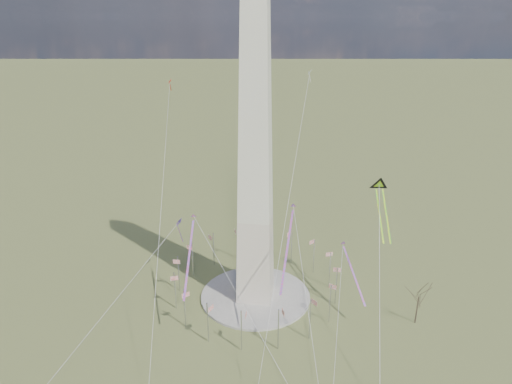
# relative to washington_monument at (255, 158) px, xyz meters

# --- Properties ---
(ground) EXTENTS (2000.00, 2000.00, 0.00)m
(ground) POSITION_rel_washington_monument_xyz_m (0.00, 0.00, -47.95)
(ground) COLOR #5D6432
(ground) RESTS_ON ground
(plaza) EXTENTS (36.00, 36.00, 0.80)m
(plaza) POSITION_rel_washington_monument_xyz_m (0.00, 0.00, -47.55)
(plaza) COLOR #9F9A91
(plaza) RESTS_ON ground
(washington_monument) EXTENTS (15.56, 15.56, 100.00)m
(washington_monument) POSITION_rel_washington_monument_xyz_m (0.00, 0.00, 0.00)
(washington_monument) COLOR beige
(washington_monument) RESTS_ON plaza
(flagpole_ring) EXTENTS (54.40, 54.40, 13.00)m
(flagpole_ring) POSITION_rel_washington_monument_xyz_m (-0.00, -0.00, -40.68)
(flagpole_ring) COLOR silver
(flagpole_ring) RESTS_ON ground
(tree_near) EXTENTS (7.94, 7.94, 13.90)m
(tree_near) POSITION_rel_washington_monument_xyz_m (49.92, -6.35, -38.04)
(tree_near) COLOR #493E2C
(tree_near) RESTS_ON ground
(kite_delta_black) EXTENTS (6.80, 18.01, 14.80)m
(kite_delta_black) POSITION_rel_washington_monument_xyz_m (37.20, 6.75, -10.01)
(kite_delta_black) COLOR black
(kite_delta_black) RESTS_ON ground
(kite_diamond_purple) EXTENTS (1.80, 3.05, 9.41)m
(kite_diamond_purple) POSITION_rel_washington_monument_xyz_m (-26.85, 6.42, -26.39)
(kite_diamond_purple) COLOR navy
(kite_diamond_purple) RESTS_ON ground
(kite_streamer_left) EXTENTS (2.69, 24.57, 16.86)m
(kite_streamer_left) POSITION_rel_washington_monument_xyz_m (11.21, -9.23, -19.44)
(kite_streamer_left) COLOR #FF2846
(kite_streamer_left) RESTS_ON ground
(kite_streamer_mid) EXTENTS (4.40, 23.57, 16.21)m
(kite_streamer_mid) POSITION_rel_washington_monument_xyz_m (-17.91, -10.57, -24.02)
(kite_streamer_mid) COLOR #FF2846
(kite_streamer_mid) RESTS_ON ground
(kite_streamer_right) EXTENTS (8.00, 17.48, 12.65)m
(kite_streamer_right) POSITION_rel_washington_monument_xyz_m (30.00, 0.06, -33.59)
(kite_streamer_right) COLOR #FF2846
(kite_streamer_right) RESTS_ON ground
(kite_small_red) EXTENTS (1.51, 1.41, 4.21)m
(kite_small_red) POSITION_rel_washington_monument_xyz_m (-36.55, 34.80, 16.56)
(kite_small_red) COLOR #DE421A
(kite_small_red) RESTS_ON ground
(kite_small_white) EXTENTS (1.47, 2.12, 4.42)m
(kite_small_white) POSITION_rel_washington_monument_xyz_m (13.50, 40.75, 20.00)
(kite_small_white) COLOR silver
(kite_small_white) RESTS_ON ground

